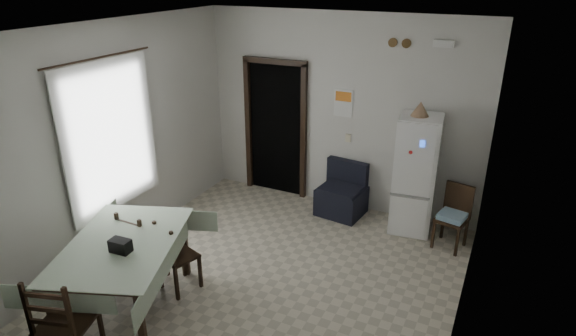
# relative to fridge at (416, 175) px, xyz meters

# --- Properties ---
(ground) EXTENTS (4.50, 4.50, 0.00)m
(ground) POSITION_rel_fridge_xyz_m (-1.24, -1.93, -0.83)
(ground) COLOR #B5AB94
(ground) RESTS_ON ground
(ceiling) EXTENTS (4.20, 4.50, 0.02)m
(ceiling) POSITION_rel_fridge_xyz_m (-1.24, -1.93, 2.07)
(ceiling) COLOR white
(ceiling) RESTS_ON ground
(wall_back) EXTENTS (4.20, 0.02, 2.90)m
(wall_back) POSITION_rel_fridge_xyz_m (-1.24, 0.32, 0.62)
(wall_back) COLOR silver
(wall_back) RESTS_ON ground
(wall_front) EXTENTS (4.20, 0.02, 2.90)m
(wall_front) POSITION_rel_fridge_xyz_m (-1.24, -4.18, 0.62)
(wall_front) COLOR silver
(wall_front) RESTS_ON ground
(wall_left) EXTENTS (0.02, 4.50, 2.90)m
(wall_left) POSITION_rel_fridge_xyz_m (-3.34, -1.93, 0.62)
(wall_left) COLOR silver
(wall_left) RESTS_ON ground
(wall_right) EXTENTS (0.02, 4.50, 2.90)m
(wall_right) POSITION_rel_fridge_xyz_m (0.86, -1.93, 0.62)
(wall_right) COLOR silver
(wall_right) RESTS_ON ground
(doorway) EXTENTS (1.06, 0.52, 2.22)m
(doorway) POSITION_rel_fridge_xyz_m (-2.29, 0.52, 0.23)
(doorway) COLOR black
(doorway) RESTS_ON ground
(window_recess) EXTENTS (0.10, 1.20, 1.60)m
(window_recess) POSITION_rel_fridge_xyz_m (-3.39, -2.13, 0.72)
(window_recess) COLOR silver
(window_recess) RESTS_ON ground
(curtain) EXTENTS (0.02, 1.45, 1.85)m
(curtain) POSITION_rel_fridge_xyz_m (-3.28, -2.13, 0.72)
(curtain) COLOR white
(curtain) RESTS_ON ground
(curtain_rod) EXTENTS (0.02, 1.60, 0.02)m
(curtain_rod) POSITION_rel_fridge_xyz_m (-3.27, -2.13, 1.67)
(curtain_rod) COLOR black
(curtain_rod) RESTS_ON ground
(calendar) EXTENTS (0.28, 0.02, 0.40)m
(calendar) POSITION_rel_fridge_xyz_m (-1.19, 0.31, 0.79)
(calendar) COLOR white
(calendar) RESTS_ON ground
(calendar_image) EXTENTS (0.24, 0.01, 0.14)m
(calendar_image) POSITION_rel_fridge_xyz_m (-1.19, 0.30, 0.89)
(calendar_image) COLOR orange
(calendar_image) RESTS_ON ground
(light_switch) EXTENTS (0.08, 0.02, 0.12)m
(light_switch) POSITION_rel_fridge_xyz_m (-1.09, 0.31, 0.27)
(light_switch) COLOR beige
(light_switch) RESTS_ON ground
(vent_left) EXTENTS (0.12, 0.03, 0.12)m
(vent_left) POSITION_rel_fridge_xyz_m (-0.54, 0.30, 1.69)
(vent_left) COLOR brown
(vent_left) RESTS_ON ground
(vent_right) EXTENTS (0.12, 0.03, 0.12)m
(vent_right) POSITION_rel_fridge_xyz_m (-0.36, 0.30, 1.69)
(vent_right) COLOR brown
(vent_right) RESTS_ON ground
(emergency_light) EXTENTS (0.25, 0.07, 0.09)m
(emergency_light) POSITION_rel_fridge_xyz_m (0.11, 0.28, 1.72)
(emergency_light) COLOR white
(emergency_light) RESTS_ON ground
(fridge) EXTENTS (0.59, 0.59, 1.66)m
(fridge) POSITION_rel_fridge_xyz_m (0.00, 0.00, 0.00)
(fridge) COLOR white
(fridge) RESTS_ON ground
(tan_cone) EXTENTS (0.25, 0.25, 0.19)m
(tan_cone) POSITION_rel_fridge_xyz_m (-0.03, -0.01, 0.93)
(tan_cone) COLOR #A67F5C
(tan_cone) RESTS_ON fridge
(navy_seat) EXTENTS (0.71, 0.69, 0.78)m
(navy_seat) POSITION_rel_fridge_xyz_m (-1.05, 0.00, -0.44)
(navy_seat) COLOR black
(navy_seat) RESTS_ON ground
(corner_chair) EXTENTS (0.44, 0.44, 0.86)m
(corner_chair) POSITION_rel_fridge_xyz_m (0.56, -0.26, -0.40)
(corner_chair) COLOR black
(corner_chair) RESTS_ON ground
(dining_table) EXTENTS (1.57, 1.89, 0.84)m
(dining_table) POSITION_rel_fridge_xyz_m (-2.34, -3.08, -0.41)
(dining_table) COLOR #A9BEA2
(dining_table) RESTS_ON ground
(black_bag) EXTENTS (0.22, 0.14, 0.13)m
(black_bag) POSITION_rel_fridge_xyz_m (-2.22, -3.20, 0.08)
(black_bag) COLOR black
(black_bag) RESTS_ON dining_table
(dining_chair_far_left) EXTENTS (0.41, 0.41, 0.92)m
(dining_chair_far_left) POSITION_rel_fridge_xyz_m (-2.56, -2.56, -0.37)
(dining_chair_far_left) COLOR black
(dining_chair_far_left) RESTS_ON ground
(dining_chair_far_right) EXTENTS (0.47, 0.47, 0.88)m
(dining_chair_far_right) POSITION_rel_fridge_xyz_m (-2.09, -2.52, -0.39)
(dining_chair_far_right) COLOR black
(dining_chair_far_right) RESTS_ON ground
(dining_chair_near_head) EXTENTS (0.56, 0.56, 1.05)m
(dining_chair_near_head) POSITION_rel_fridge_xyz_m (-2.24, -3.92, -0.31)
(dining_chair_near_head) COLOR black
(dining_chair_near_head) RESTS_ON ground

